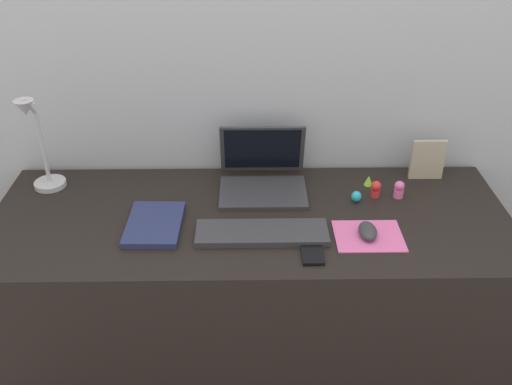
{
  "coord_description": "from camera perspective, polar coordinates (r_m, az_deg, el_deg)",
  "views": [
    {
      "loc": [
        -0.01,
        -1.58,
        1.78
      ],
      "look_at": [
        0.02,
        0.0,
        0.83
      ],
      "focal_mm": 40.57,
      "sensor_mm": 36.0,
      "label": 1
    }
  ],
  "objects": [
    {
      "name": "toy_figurine_red",
      "position": [
        2.02,
        11.72,
        0.39
      ],
      "size": [
        0.04,
        0.04,
        0.06
      ],
      "color": "red",
      "rests_on": "desk"
    },
    {
      "name": "mouse",
      "position": [
        1.82,
        10.96,
        -3.74
      ],
      "size": [
        0.06,
        0.1,
        0.03
      ],
      "primitive_type": "ellipsoid",
      "color": "#333338",
      "rests_on": "mousepad"
    },
    {
      "name": "toy_figurine_cyan",
      "position": [
        1.99,
        9.86,
        -0.39
      ],
      "size": [
        0.03,
        0.03,
        0.04
      ],
      "primitive_type": "ellipsoid",
      "color": "#28B7CC",
      "rests_on": "desk"
    },
    {
      "name": "keyboard",
      "position": [
        1.79,
        0.6,
        -4.01
      ],
      "size": [
        0.41,
        0.13,
        0.02
      ],
      "primitive_type": "cube",
      "color": "#333338",
      "rests_on": "desk"
    },
    {
      "name": "laptop",
      "position": [
        2.03,
        0.67,
        1.95
      ],
      "size": [
        0.3,
        0.27,
        0.21
      ],
      "color": "#333338",
      "rests_on": "desk"
    },
    {
      "name": "toy_figurine_pink",
      "position": [
        2.03,
        13.92,
        0.31
      ],
      "size": [
        0.03,
        0.03,
        0.06
      ],
      "color": "pink",
      "rests_on": "desk"
    },
    {
      "name": "desk_lamp",
      "position": [
        2.08,
        -20.63,
        4.2
      ],
      "size": [
        0.11,
        0.16,
        0.36
      ],
      "color": "#B7B7BC",
      "rests_on": "desk"
    },
    {
      "name": "toy_figurine_lime",
      "position": [
        2.09,
        11.03,
        1.18
      ],
      "size": [
        0.03,
        0.03,
        0.04
      ],
      "primitive_type": "cone",
      "color": "#8CDB33",
      "rests_on": "desk"
    },
    {
      "name": "ground_plane",
      "position": [
        2.38,
        -0.45,
        -17.39
      ],
      "size": [
        6.0,
        6.0,
        0.0
      ],
      "primitive_type": "plane",
      "color": "#59514C"
    },
    {
      "name": "cell_phone",
      "position": [
        1.73,
        5.53,
        -5.79
      ],
      "size": [
        0.06,
        0.13,
        0.01
      ],
      "primitive_type": "cube",
      "rotation": [
        0.0,
        0.0,
        -0.0
      ],
      "color": "black",
      "rests_on": "desk"
    },
    {
      "name": "mousepad",
      "position": [
        1.83,
        11.03,
        -4.23
      ],
      "size": [
        0.21,
        0.17,
        0.0
      ],
      "primitive_type": "cube",
      "color": "pink",
      "rests_on": "desk"
    },
    {
      "name": "notebook_pad",
      "position": [
        1.86,
        -9.98,
        -3.09
      ],
      "size": [
        0.18,
        0.24,
        0.02
      ],
      "primitive_type": "cube",
      "rotation": [
        0.0,
        0.0,
        -0.02
      ],
      "color": "navy",
      "rests_on": "desk"
    },
    {
      "name": "desk",
      "position": [
        2.12,
        -0.49,
        -10.73
      ],
      "size": [
        1.7,
        0.65,
        0.74
      ],
      "primitive_type": "cube",
      "color": "black",
      "rests_on": "ground_plane"
    },
    {
      "name": "picture_frame",
      "position": [
        2.16,
        16.56,
        3.12
      ],
      "size": [
        0.12,
        0.02,
        0.15
      ],
      "primitive_type": "cube",
      "color": "#B2A58C",
      "rests_on": "desk"
    },
    {
      "name": "back_wall",
      "position": [
        2.15,
        -0.61,
        5.41
      ],
      "size": [
        2.9,
        0.05,
        1.7
      ],
      "primitive_type": "cube",
      "color": "#B2B7C1",
      "rests_on": "ground_plane"
    }
  ]
}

